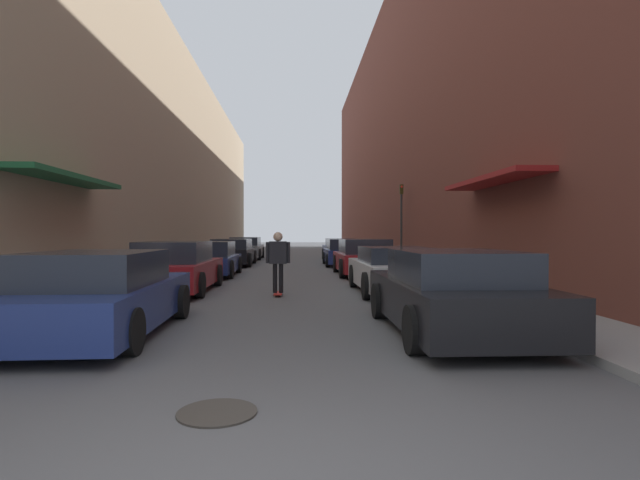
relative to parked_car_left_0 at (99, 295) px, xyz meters
The scene contains 18 objects.
ground 17.04m from the parked_car_left_0, 80.73° to the left, with size 120.72×120.72×0.00m, color #515154.
curb_strip_left 22.39m from the parked_car_left_0, 95.12° to the left, with size 1.80×54.87×0.12m.
curb_strip_right 23.52m from the parked_car_left_0, 71.44° to the left, with size 1.80×54.87×0.12m.
building_row_left 23.42m from the parked_car_left_0, 102.39° to the left, with size 4.90×54.87×11.74m.
building_row_right 25.63m from the parked_car_left_0, 65.02° to the left, with size 4.90×54.87×15.70m.
parked_car_left_0 is the anchor object (origin of this frame).
parked_car_left_1 5.67m from the parked_car_left_0, 91.60° to the left, with size 1.95×4.51×1.35m.
parked_car_left_2 10.61m from the parked_car_left_0, 90.39° to the left, with size 1.92×4.12×1.27m.
parked_car_left_3 16.62m from the parked_car_left_0, 90.12° to the left, with size 2.04×4.76×1.29m.
parked_car_left_4 22.44m from the parked_car_left_0, 89.90° to the left, with size 1.99×4.79×1.33m.
parked_car_right_0 5.50m from the parked_car_left_0, ahead, with size 2.07×4.47×1.31m.
parked_car_right_1 7.60m from the parked_car_left_0, 42.48° to the left, with size 1.98×4.41×1.22m.
parked_car_right_2 12.06m from the parked_car_left_0, 62.40° to the left, with size 2.05×4.38×1.35m.
parked_car_right_3 17.05m from the parked_car_left_0, 71.30° to the left, with size 2.09×3.98×1.29m.
parked_car_right_4 21.79m from the parked_car_left_0, 75.03° to the left, with size 1.96×4.06×1.27m.
skateboarder 5.39m from the parked_car_left_0, 61.18° to the left, with size 0.61×0.78×1.60m.
manhole_cover 4.23m from the parked_car_left_0, 55.88° to the right, with size 0.70×0.70×0.02m.
traffic_light 17.33m from the parked_car_left_0, 62.40° to the left, with size 0.16×0.22×3.73m.
Camera 1 is at (0.29, -2.69, 1.58)m, focal length 28.00 mm.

